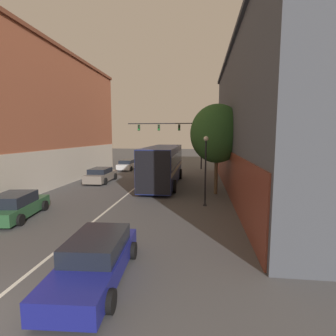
{
  "coord_description": "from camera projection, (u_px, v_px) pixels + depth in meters",
  "views": [
    {
      "loc": [
        5.35,
        -4.7,
        4.35
      ],
      "look_at": [
        2.77,
        16.12,
        1.73
      ],
      "focal_mm": 28.0,
      "sensor_mm": 36.0,
      "label": 1
    }
  ],
  "objects": [
    {
      "name": "lane_center_line",
      "position": [
        137.0,
        187.0,
        22.28
      ],
      "size": [
        0.14,
        45.44,
        0.01
      ],
      "color": "silver",
      "rests_on": "ground_plane"
    },
    {
      "name": "building_left_brick",
      "position": [
        29.0,
        117.0,
        24.24
      ],
      "size": [
        8.32,
        22.99,
        11.85
      ],
      "color": "#995138",
      "rests_on": "ground_plane"
    },
    {
      "name": "building_right_storefront",
      "position": [
        297.0,
        119.0,
        19.33
      ],
      "size": [
        10.21,
        25.76,
        10.87
      ],
      "color": "#4C515B",
      "rests_on": "ground_plane"
    },
    {
      "name": "bus",
      "position": [
        163.0,
        163.0,
        23.04
      ],
      "size": [
        2.92,
        10.55,
        3.37
      ],
      "rotation": [
        0.0,
        0.0,
        1.58
      ],
      "color": "navy",
      "rests_on": "ground_plane"
    },
    {
      "name": "hatchback_foreground",
      "position": [
        96.0,
        259.0,
        7.93
      ],
      "size": [
        2.16,
        4.7,
        1.29
      ],
      "rotation": [
        0.0,
        0.0,
        1.63
      ],
      "color": "navy",
      "rests_on": "ground_plane"
    },
    {
      "name": "parked_car_left_near",
      "position": [
        127.0,
        165.0,
        33.61
      ],
      "size": [
        1.97,
        4.48,
        1.26
      ],
      "rotation": [
        0.0,
        0.0,
        1.58
      ],
      "color": "silver",
      "rests_on": "ground_plane"
    },
    {
      "name": "parked_car_left_mid",
      "position": [
        101.0,
        175.0,
        24.53
      ],
      "size": [
        2.05,
        4.61,
        1.33
      ],
      "rotation": [
        0.0,
        0.0,
        1.59
      ],
      "color": "slate",
      "rests_on": "ground_plane"
    },
    {
      "name": "parked_car_left_far",
      "position": [
        16.0,
        206.0,
        13.8
      ],
      "size": [
        2.41,
        4.4,
        1.34
      ],
      "rotation": [
        0.0,
        0.0,
        1.71
      ],
      "color": "#285633",
      "rests_on": "ground_plane"
    },
    {
      "name": "traffic_signal_gantry",
      "position": [
        176.0,
        133.0,
        33.96
      ],
      "size": [
        9.77,
        0.36,
        6.18
      ],
      "color": "black",
      "rests_on": "ground_plane"
    },
    {
      "name": "street_lamp",
      "position": [
        206.0,
        168.0,
        16.01
      ],
      "size": [
        0.3,
        0.3,
        4.3
      ],
      "color": "black",
      "rests_on": "ground_plane"
    },
    {
      "name": "street_tree_near",
      "position": [
        217.0,
        134.0,
        19.05
      ],
      "size": [
        3.88,
        3.49,
        6.61
      ],
      "color": "brown",
      "rests_on": "ground_plane"
    }
  ]
}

